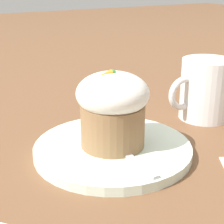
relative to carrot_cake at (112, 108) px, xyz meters
name	(u,v)px	position (x,y,z in m)	size (l,w,h in m)	color
ground_plane	(113,153)	(0.00, 0.00, -0.07)	(4.00, 4.00, 0.00)	brown
dessert_plate	(113,149)	(0.00, 0.00, -0.06)	(0.23, 0.23, 0.01)	silver
carrot_cake	(112,108)	(0.00, 0.00, 0.00)	(0.10, 0.10, 0.11)	olive
spoon	(117,148)	(0.00, 0.02, -0.05)	(0.03, 0.13, 0.01)	#B7B7BC
coffee_cup	(205,89)	(-0.21, -0.04, -0.02)	(0.13, 0.09, 0.11)	white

